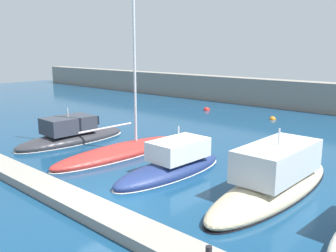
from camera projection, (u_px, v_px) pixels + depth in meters
ground_plane at (113, 200)px, 16.42m from camera, size 120.00×120.00×0.00m
dock_pier at (84, 206)px, 15.28m from camera, size 24.94×1.47×0.43m
motorboat_charcoal_nearest at (72, 135)px, 26.59m from camera, size 2.97×8.81×2.89m
sailboat_red_second at (122, 150)px, 23.41m from camera, size 2.68×10.26×16.29m
motorboat_navy_third at (173, 165)px, 19.89m from camera, size 2.57×7.79×2.93m
motorboat_sand_fourth at (275, 179)px, 17.14m from camera, size 2.76×10.45×3.53m
mooring_buoy_orange at (273, 119)px, 35.06m from camera, size 0.61×0.61×0.61m
mooring_buoy_red at (207, 110)px, 40.23m from camera, size 0.72×0.72×0.72m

